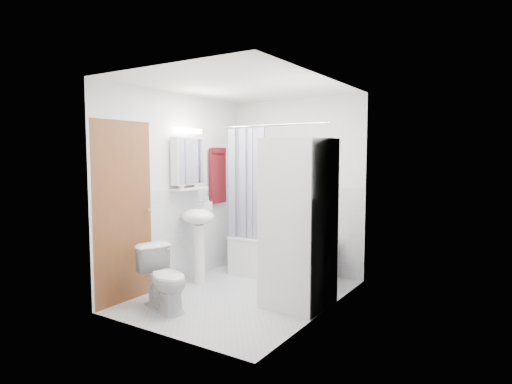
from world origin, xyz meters
The scene contains 20 objects.
floor centered at (0.00, 0.00, 0.00)m, with size 2.60×2.60×0.00m, color #B6B6BB.
room_walls centered at (0.00, 0.00, 1.49)m, with size 2.60×2.60×2.60m.
wainscot centered at (0.00, 0.29, 0.60)m, with size 1.98×2.58×2.58m.
door centered at (-0.95, -0.55, 1.00)m, with size 0.05×2.00×2.00m.
bathtub centered at (0.00, 0.92, 0.29)m, with size 1.36×0.65×0.52m.
tub_spout centered at (0.20, 1.25, 0.84)m, with size 0.04×0.04×0.12m, color silver.
curtain_rod centered at (0.00, 0.66, 2.00)m, with size 0.02×0.02×1.54m, color silver.
shower_curtain centered at (-0.39, 0.66, 1.25)m, with size 0.55×0.02×1.45m.
sink centered at (-0.75, 0.10, 0.70)m, with size 0.44×0.37×1.04m.
medicine_cabinet centered at (-0.90, 0.10, 1.57)m, with size 0.13×0.50×0.71m.
shelf centered at (-0.89, 0.10, 1.20)m, with size 0.18×0.54×0.03m, color silver.
shower_caddy centered at (0.25, 1.24, 1.15)m, with size 0.22×0.06×0.02m, color silver.
towel centered at (-0.94, 0.75, 1.35)m, with size 0.07×0.33×0.79m.
washer_dryer centered at (0.68, 0.06, 0.90)m, with size 0.68×0.67×1.80m.
toilet centered at (-0.45, -0.81, 0.33)m, with size 0.37×0.67×0.65m, color white.
soap_pump centered at (-0.71, 0.25, 0.95)m, with size 0.08×0.17×0.08m, color gray.
shelf_bottle centered at (-0.89, -0.05, 1.25)m, with size 0.07×0.18×0.07m, color gray.
shelf_cup centered at (-0.89, 0.22, 1.26)m, with size 0.10×0.09×0.10m, color gray.
shampoo_a centered at (0.35, 1.24, 1.23)m, with size 0.13×0.17×0.13m, color gray.
shampoo_b centered at (0.47, 1.24, 1.20)m, with size 0.08×0.21×0.08m, color navy.
Camera 1 is at (2.73, -4.00, 1.63)m, focal length 30.00 mm.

